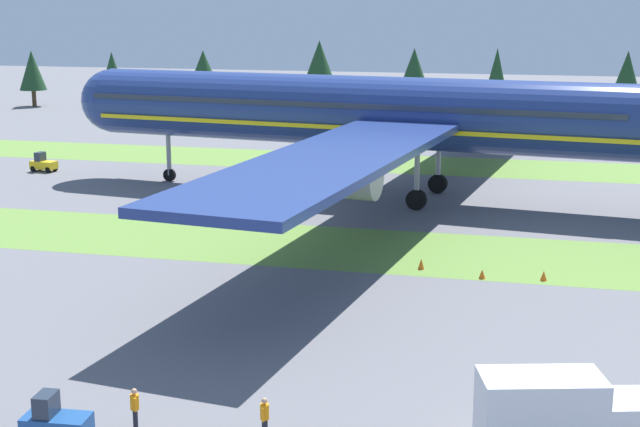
% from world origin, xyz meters
% --- Properties ---
extents(grass_strip_near, '(320.00, 11.53, 0.01)m').
position_xyz_m(grass_strip_near, '(0.00, 35.51, 0.00)').
color(grass_strip_near, olive).
rests_on(grass_strip_near, ground).
extents(grass_strip_far, '(320.00, 11.53, 0.01)m').
position_xyz_m(grass_strip_far, '(0.00, 70.58, 0.00)').
color(grass_strip_far, olive).
rests_on(grass_strip_far, ground).
extents(airliner, '(64.52, 79.51, 21.11)m').
position_xyz_m(airliner, '(1.43, 52.76, 7.56)').
color(airliner, navy).
rests_on(airliner, ground).
extents(baggage_tug, '(2.69, 1.49, 1.97)m').
position_xyz_m(baggage_tug, '(-5.11, 4.15, 0.81)').
color(baggage_tug, '#1E4C8E').
rests_on(baggage_tug, ground).
extents(catering_truck, '(7.31, 4.04, 3.58)m').
position_xyz_m(catering_truck, '(14.24, 6.77, 1.95)').
color(catering_truck, silver).
rests_on(catering_truck, ground).
extents(pushback_tractor, '(2.75, 1.62, 1.97)m').
position_xyz_m(pushback_tractor, '(-36.31, 57.66, 0.81)').
color(pushback_tractor, yellow).
rests_on(pushback_tractor, ground).
extents(ground_crew_marshaller, '(0.36, 0.56, 1.74)m').
position_xyz_m(ground_crew_marshaller, '(2.85, 6.24, 0.95)').
color(ground_crew_marshaller, black).
rests_on(ground_crew_marshaller, ground).
extents(ground_crew_loader, '(0.36, 0.50, 1.74)m').
position_xyz_m(ground_crew_loader, '(-2.51, 5.88, 0.95)').
color(ground_crew_loader, black).
rests_on(ground_crew_loader, ground).
extents(taxiway_marker_0, '(0.44, 0.44, 0.60)m').
position_xyz_m(taxiway_marker_0, '(9.74, 30.22, 0.30)').
color(taxiway_marker_0, orange).
rests_on(taxiway_marker_0, ground).
extents(taxiway_marker_1, '(0.44, 0.44, 0.62)m').
position_xyz_m(taxiway_marker_1, '(13.48, 30.69, 0.31)').
color(taxiway_marker_1, orange).
rests_on(taxiway_marker_1, ground).
extents(taxiway_marker_2, '(0.44, 0.44, 0.70)m').
position_xyz_m(taxiway_marker_2, '(5.76, 31.41, 0.35)').
color(taxiway_marker_2, orange).
rests_on(taxiway_marker_2, ground).
extents(distant_tree_line, '(174.80, 9.56, 11.96)m').
position_xyz_m(distant_tree_line, '(7.78, 114.50, 6.64)').
color(distant_tree_line, '#4C3823').
rests_on(distant_tree_line, ground).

